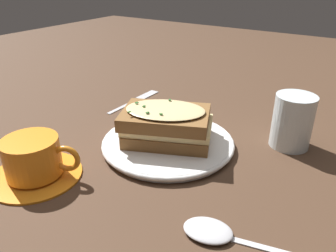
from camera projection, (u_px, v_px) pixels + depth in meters
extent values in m
plane|color=#473021|center=(164.00, 143.00, 0.60)|extent=(2.40, 2.40, 0.00)
cylinder|color=white|center=(168.00, 143.00, 0.59)|extent=(0.22, 0.22, 0.01)
torus|color=white|center=(168.00, 142.00, 0.59)|extent=(0.24, 0.24, 0.01)
cube|color=brown|center=(168.00, 134.00, 0.58)|extent=(0.15, 0.17, 0.02)
cube|color=#EFDB93|center=(168.00, 125.00, 0.57)|extent=(0.15, 0.18, 0.01)
cube|color=brown|center=(165.00, 117.00, 0.56)|extent=(0.15, 0.17, 0.02)
ellipsoid|color=beige|center=(165.00, 110.00, 0.55)|extent=(0.14, 0.16, 0.01)
cube|color=#2D6028|center=(161.00, 114.00, 0.53)|extent=(0.00, 0.01, 0.00)
cube|color=#2D6028|center=(145.00, 112.00, 0.53)|extent=(0.01, 0.01, 0.00)
cube|color=#2D6028|center=(137.00, 103.00, 0.57)|extent=(0.01, 0.01, 0.00)
cube|color=#2D6028|center=(129.00, 112.00, 0.53)|extent=(0.01, 0.00, 0.00)
cube|color=#2D6028|center=(169.00, 100.00, 0.58)|extent=(0.01, 0.01, 0.00)
cube|color=#2D6028|center=(144.00, 106.00, 0.55)|extent=(0.01, 0.00, 0.00)
cylinder|color=orange|center=(36.00, 174.00, 0.51)|extent=(0.14, 0.14, 0.01)
cylinder|color=orange|center=(32.00, 157.00, 0.49)|extent=(0.08, 0.08, 0.06)
cylinder|color=#381E0F|center=(29.00, 144.00, 0.48)|extent=(0.07, 0.07, 0.00)
torus|color=orange|center=(66.00, 159.00, 0.49)|extent=(0.03, 0.04, 0.04)
cylinder|color=silver|center=(293.00, 121.00, 0.57)|extent=(0.07, 0.07, 0.10)
cube|color=silver|center=(124.00, 106.00, 0.75)|extent=(0.11, 0.01, 0.00)
cube|color=silver|center=(147.00, 95.00, 0.82)|extent=(0.07, 0.02, 0.00)
cube|color=#333335|center=(148.00, 93.00, 0.83)|extent=(0.04, 0.00, 0.00)
cube|color=#333335|center=(150.00, 93.00, 0.83)|extent=(0.04, 0.00, 0.00)
cube|color=#333335|center=(151.00, 94.00, 0.82)|extent=(0.04, 0.00, 0.00)
cube|color=silver|center=(282.00, 252.00, 0.37)|extent=(0.03, 0.12, 0.00)
ellipsoid|color=silver|center=(208.00, 230.00, 0.40)|extent=(0.06, 0.07, 0.01)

